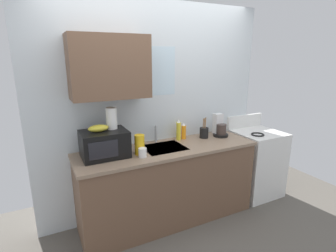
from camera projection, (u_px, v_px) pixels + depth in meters
kitchen_wall_assembly at (148, 104)px, 3.05m from camera, size 2.83×0.42×2.50m
counter_unit at (168, 183)px, 3.06m from camera, size 2.06×0.63×0.90m
sink_faucet at (156, 134)px, 3.11m from camera, size 0.03×0.03×0.20m
stove_range at (256, 162)px, 3.66m from camera, size 0.60×0.60×1.08m
microwave at (104, 144)px, 2.65m from camera, size 0.46×0.35×0.27m
banana_bunch at (98, 128)px, 2.58m from camera, size 0.20×0.11×0.07m
paper_towel_roll at (112, 118)px, 2.67m from camera, size 0.11×0.11×0.22m
coffee_maker at (220, 128)px, 3.36m from camera, size 0.19×0.21×0.28m
dish_soap_bottle_yellow at (179, 130)px, 3.18m from camera, size 0.06×0.06×0.25m
dish_soap_bottle_orange at (184, 131)px, 3.23m from camera, size 0.06×0.06×0.20m
cereal_canister at (140, 145)px, 2.72m from camera, size 0.10×0.10×0.21m
mug_white at (143, 153)px, 2.66m from camera, size 0.08×0.08×0.09m
utensil_crock at (204, 132)px, 3.28m from camera, size 0.11×0.11×0.27m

